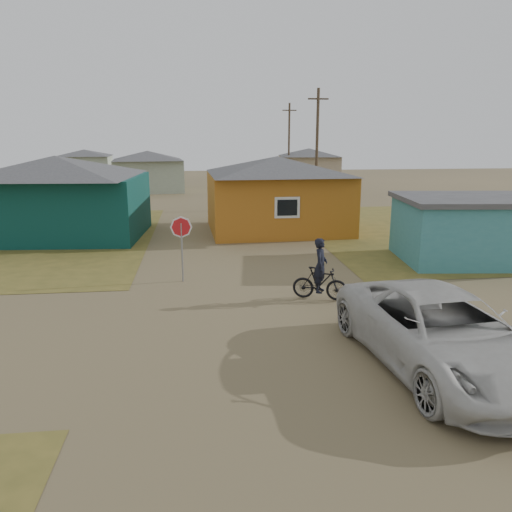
{
  "coord_description": "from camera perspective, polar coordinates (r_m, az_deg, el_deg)",
  "views": [
    {
      "loc": [
        -1.68,
        -12.0,
        4.98
      ],
      "look_at": [
        0.09,
        3.0,
        1.3
      ],
      "focal_mm": 35.0,
      "sensor_mm": 36.0,
      "label": 1
    }
  ],
  "objects": [
    {
      "name": "ground",
      "position": [
        13.1,
        1.17,
        -8.65
      ],
      "size": [
        120.0,
        120.0,
        0.0
      ],
      "primitive_type": "plane",
      "color": "brown"
    },
    {
      "name": "utility_pole_near",
      "position": [
        34.98,
        6.98,
        12.22
      ],
      "size": [
        1.4,
        0.2,
        8.0
      ],
      "color": "#4A3B2C",
      "rests_on": "ground"
    },
    {
      "name": "house_teal",
      "position": [
        26.56,
        -21.69,
        6.41
      ],
      "size": [
        8.93,
        7.08,
        4.0
      ],
      "color": "#093631",
      "rests_on": "ground"
    },
    {
      "name": "stop_sign",
      "position": [
        17.21,
        -8.53,
        2.56
      ],
      "size": [
        0.71,
        0.31,
        2.3
      ],
      "color": "gray",
      "rests_on": "ground"
    },
    {
      "name": "utility_pole_far",
      "position": [
        50.84,
        3.79,
        12.72
      ],
      "size": [
        1.4,
        0.2,
        8.0
      ],
      "color": "#4A3B2C",
      "rests_on": "ground"
    },
    {
      "name": "house_pale_north",
      "position": [
        59.38,
        -18.96,
        9.86
      ],
      "size": [
        6.28,
        5.81,
        3.4
      ],
      "color": "#9BA991",
      "rests_on": "ground"
    },
    {
      "name": "house_yellow",
      "position": [
        26.5,
        2.43,
        7.24
      ],
      "size": [
        7.72,
        6.76,
        3.9
      ],
      "color": "#B4691B",
      "rests_on": "ground"
    },
    {
      "name": "house_beige_east",
      "position": [
        53.39,
        6.04,
        10.27
      ],
      "size": [
        6.95,
        6.05,
        3.6
      ],
      "color": "tan",
      "rests_on": "ground"
    },
    {
      "name": "vehicle",
      "position": [
        11.58,
        20.49,
        -8.13
      ],
      "size": [
        3.35,
        6.32,
        1.69
      ],
      "primitive_type": "imported",
      "rotation": [
        0.0,
        0.0,
        0.09
      ],
      "color": "beige",
      "rests_on": "ground"
    },
    {
      "name": "cyclist",
      "position": [
        15.49,
        7.34,
        -2.44
      ],
      "size": [
        1.77,
        1.1,
        1.93
      ],
      "color": "black",
      "rests_on": "ground"
    },
    {
      "name": "grass_ne",
      "position": [
        29.93,
        25.04,
        2.84
      ],
      "size": [
        20.0,
        18.0,
        0.0
      ],
      "primitive_type": "cube",
      "color": "olive",
      "rests_on": "ground"
    },
    {
      "name": "house_pale_west",
      "position": [
        46.31,
        -12.22,
        9.53
      ],
      "size": [
        7.04,
        6.15,
        3.6
      ],
      "color": "#9BA991",
      "rests_on": "ground"
    },
    {
      "name": "shed_turquoise",
      "position": [
        21.92,
        24.1,
        2.86
      ],
      "size": [
        6.71,
        4.93,
        2.6
      ],
      "color": "teal",
      "rests_on": "ground"
    }
  ]
}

